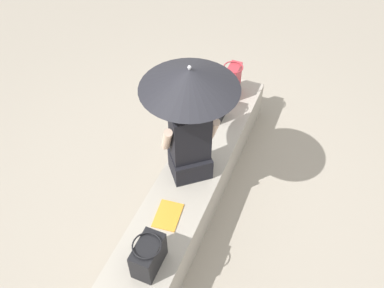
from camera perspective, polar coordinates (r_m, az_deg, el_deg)
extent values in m
plane|color=#9E9384|center=(4.15, 0.22, -7.14)|extent=(14.00, 14.00, 0.00)
cube|color=#A8A093|center=(3.98, 0.23, -5.36)|extent=(2.88, 0.52, 0.42)
cube|color=black|center=(3.72, -0.24, -2.70)|extent=(0.43, 0.44, 0.22)
cube|color=black|center=(3.46, -0.26, 1.07)|extent=(0.36, 0.37, 0.48)
sphere|color=beige|center=(3.22, -0.28, 5.29)|extent=(0.20, 0.20, 0.20)
cylinder|color=beige|center=(3.40, -3.48, 0.63)|extent=(0.20, 0.18, 0.32)
cylinder|color=beige|center=(3.49, 2.88, 2.05)|extent=(0.20, 0.18, 0.32)
cylinder|color=#B7B7BC|center=(3.40, -0.31, 2.63)|extent=(0.02, 0.02, 1.13)
cone|color=black|center=(3.09, -0.35, 8.95)|extent=(0.78, 0.78, 0.18)
sphere|color=#B7B7BC|center=(3.03, -0.36, 10.48)|extent=(0.03, 0.03, 0.03)
cube|color=black|center=(4.21, 3.62, 5.32)|extent=(0.21, 0.13, 0.31)
torus|color=black|center=(4.10, 3.73, 7.08)|extent=(0.16, 0.16, 0.01)
cube|color=black|center=(3.19, -6.00, -15.03)|extent=(0.29, 0.17, 0.27)
torus|color=black|center=(3.06, -6.22, -13.69)|extent=(0.22, 0.22, 0.01)
cube|color=#B2333D|center=(4.48, 5.53, 8.51)|extent=(0.28, 0.12, 0.35)
torus|color=#B2333D|center=(4.36, 5.71, 10.46)|extent=(0.21, 0.21, 0.01)
cube|color=gold|center=(3.52, -3.33, -9.75)|extent=(0.30, 0.23, 0.01)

